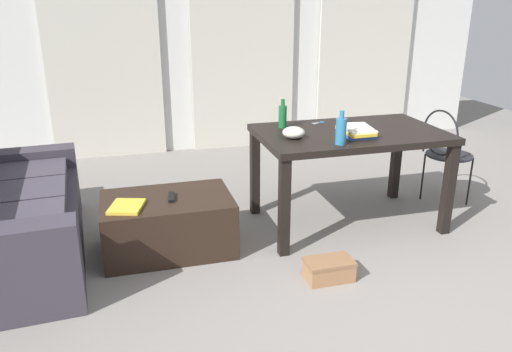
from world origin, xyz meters
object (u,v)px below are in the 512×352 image
at_px(bottle_near, 341,131).
at_px(book_stack, 357,131).
at_px(scissors, 320,123).
at_px(couch, 9,219).
at_px(magazine, 127,207).
at_px(coffee_table, 168,224).
at_px(tv_remote_primary, 172,197).
at_px(shoebox, 329,269).
at_px(bottle_far, 283,116).
at_px(bowl, 294,133).
at_px(craft_table, 350,143).
at_px(wire_chair, 445,147).

xyz_separation_m(bottle_near, book_stack, (0.20, 0.17, -0.06)).
height_order(bottle_near, scissors, bottle_near).
height_order(couch, magazine, couch).
bearing_deg(coffee_table, tv_remote_primary, -26.84).
distance_m(book_stack, scissors, 0.46).
relative_size(couch, shoebox, 5.74).
distance_m(bottle_far, magazine, 1.36).
bearing_deg(tv_remote_primary, scissors, 25.04).
relative_size(bowl, magazine, 0.66).
distance_m(tv_remote_primary, shoebox, 1.17).
xyz_separation_m(bottle_near, shoebox, (-0.25, -0.46, -0.78)).
relative_size(magazine, shoebox, 0.80).
relative_size(scissors, tv_remote_primary, 0.70).
relative_size(bowl, shoebox, 0.53).
height_order(bottle_near, magazine, bottle_near).
bearing_deg(magazine, scissors, 34.67).
height_order(bowl, shoebox, bowl).
xyz_separation_m(book_stack, scissors, (-0.11, 0.44, -0.03)).
relative_size(couch, bowl, 10.93).
relative_size(couch, bottle_near, 7.51).
bearing_deg(bottle_far, coffee_table, -161.24).
relative_size(coffee_table, craft_table, 0.64).
bearing_deg(book_stack, bottle_near, -140.54).
bearing_deg(tv_remote_primary, book_stack, 5.51).
xyz_separation_m(magazine, shoebox, (1.21, -0.58, -0.34)).
distance_m(bottle_far, shoebox, 1.27).
height_order(couch, book_stack, book_stack).
relative_size(bowl, book_stack, 0.54).
relative_size(bowl, scissors, 1.44).
height_order(book_stack, tv_remote_primary, book_stack).
xyz_separation_m(bowl, shoebox, (0.01, -0.69, -0.73)).
xyz_separation_m(craft_table, shoebox, (-0.47, -0.77, -0.59)).
height_order(coffee_table, magazine, magazine).
relative_size(scissors, shoebox, 0.37).
xyz_separation_m(coffee_table, magazine, (-0.27, -0.11, 0.21)).
distance_m(couch, magazine, 0.82).
bearing_deg(couch, bowl, -3.93).
height_order(coffee_table, tv_remote_primary, tv_remote_primary).
relative_size(book_stack, shoebox, 0.97).
bearing_deg(shoebox, couch, 157.39).
distance_m(couch, book_stack, 2.49).
bearing_deg(book_stack, scissors, 103.40).
bearing_deg(wire_chair, scissors, 171.39).
distance_m(coffee_table, tv_remote_primary, 0.21).
bearing_deg(bottle_far, tv_remote_primary, -159.64).
xyz_separation_m(bottle_far, bowl, (-0.02, -0.31, -0.05)).
bearing_deg(bottle_far, bottle_near, -66.35).
bearing_deg(couch, craft_table, -1.35).
relative_size(wire_chair, tv_remote_primary, 5.23).
relative_size(wire_chair, shoebox, 2.73).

